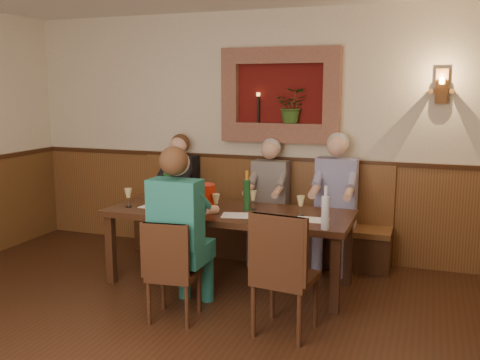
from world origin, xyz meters
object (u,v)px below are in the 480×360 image
at_px(person_bench_left, 178,203).
at_px(spittoon_bucket, 203,198).
at_px(chair_near_left, 174,291).
at_px(bench, 258,228).
at_px(person_bench_mid, 268,211).
at_px(dining_table, 229,218).
at_px(water_bottle, 325,212).
at_px(wine_bottle_green_b, 167,188).
at_px(person_bench_right, 334,213).
at_px(wine_bottle_green_a, 247,194).
at_px(person_chair_front, 181,244).
at_px(chair_near_right, 284,298).

distance_m(person_bench_left, spittoon_bucket, 1.26).
height_order(chair_near_left, person_bench_left, person_bench_left).
distance_m(bench, person_bench_mid, 0.30).
bearing_deg(dining_table, spittoon_bucket, -151.29).
xyz_separation_m(person_bench_left, water_bottle, (1.99, -1.22, 0.33)).
bearing_deg(spittoon_bucket, wine_bottle_green_b, 161.51).
relative_size(dining_table, person_bench_right, 1.64).
bearing_deg(bench, wine_bottle_green_b, -127.00).
bearing_deg(wine_bottle_green_a, person_bench_left, 145.91).
distance_m(person_bench_right, person_chair_front, 1.92).
bearing_deg(bench, person_bench_mid, -34.42).
distance_m(person_bench_right, water_bottle, 1.26).
bearing_deg(water_bottle, person_bench_right, 95.99).
xyz_separation_m(person_bench_left, person_bench_right, (1.87, -0.00, 0.03)).
bearing_deg(wine_bottle_green_a, bench, 100.65).
xyz_separation_m(person_bench_right, wine_bottle_green_b, (-1.58, -0.80, 0.32)).
bearing_deg(person_chair_front, person_bench_right, 57.24).
xyz_separation_m(chair_near_right, water_bottle, (0.22, 0.49, 0.61)).
height_order(dining_table, wine_bottle_green_a, wine_bottle_green_a).
bearing_deg(person_chair_front, wine_bottle_green_a, 70.04).
height_order(dining_table, water_bottle, water_bottle).
relative_size(spittoon_bucket, water_bottle, 0.72).
distance_m(person_bench_mid, wine_bottle_green_a, 0.84).
xyz_separation_m(chair_near_right, wine_bottle_green_a, (-0.64, 0.94, 0.62)).
distance_m(person_bench_right, wine_bottle_green_b, 1.80).
xyz_separation_m(chair_near_left, wine_bottle_green_a, (0.31, 1.01, 0.66)).
height_order(person_chair_front, wine_bottle_green_a, person_chair_front).
height_order(wine_bottle_green_a, water_bottle, wine_bottle_green_a).
relative_size(wine_bottle_green_b, water_bottle, 1.12).
height_order(person_bench_left, water_bottle, person_bench_left).
relative_size(person_bench_left, person_bench_right, 0.95).
xyz_separation_m(dining_table, person_bench_left, (-0.97, 0.84, -0.10)).
bearing_deg(bench, water_bottle, -52.42).
bearing_deg(spittoon_bucket, chair_near_right, -36.41).
relative_size(chair_near_right, person_bench_left, 0.72).
height_order(dining_table, chair_near_left, chair_near_left).
bearing_deg(person_bench_mid, bench, 145.58).
relative_size(person_bench_right, wine_bottle_green_a, 3.75).
xyz_separation_m(person_bench_right, wine_bottle_green_a, (-0.73, -0.77, 0.30)).
relative_size(dining_table, wine_bottle_green_a, 6.13).
xyz_separation_m(person_chair_front, wine_bottle_green_a, (0.31, 0.85, 0.30)).
bearing_deg(chair_near_left, person_bench_mid, 73.90).
bearing_deg(wine_bottle_green_b, person_bench_right, 26.92).
height_order(chair_near_right, person_bench_mid, person_bench_mid).
relative_size(dining_table, person_bench_left, 1.72).
height_order(person_bench_mid, spittoon_bucket, person_bench_mid).
height_order(chair_near_left, wine_bottle_green_a, wine_bottle_green_a).
bearing_deg(person_bench_mid, person_chair_front, -100.36).
relative_size(person_bench_left, person_chair_front, 0.95).
xyz_separation_m(chair_near_right, person_bench_left, (-1.77, 1.71, 0.28)).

